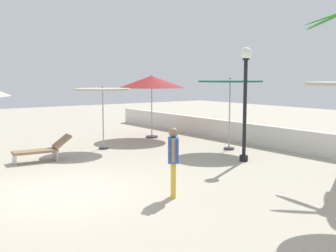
{
  "coord_description": "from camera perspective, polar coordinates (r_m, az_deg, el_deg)",
  "views": [
    {
      "loc": [
        9.19,
        -3.38,
        2.76
      ],
      "look_at": [
        0.0,
        3.19,
        1.4
      ],
      "focal_mm": 43.53,
      "sensor_mm": 36.0,
      "label": 1
    }
  ],
  "objects": [
    {
      "name": "patio_umbrella_3",
      "position": [
        18.49,
        -2.32,
        6.17
      ],
      "size": [
        3.01,
        3.01,
        2.86
      ],
      "color": "#333338",
      "rests_on": "ground_plane"
    },
    {
      "name": "lamp_post_1",
      "position": [
        13.43,
        10.77,
        5.07
      ],
      "size": [
        0.39,
        0.39,
        3.71
      ],
      "color": "black",
      "rests_on": "ground_plane"
    },
    {
      "name": "patio_umbrella_1",
      "position": [
        15.55,
        8.69,
        5.8
      ],
      "size": [
        2.41,
        2.41,
        2.76
      ],
      "color": "#333338",
      "rests_on": "ground_plane"
    },
    {
      "name": "boundary_wall",
      "position": [
        15.69,
        17.91,
        -2.03
      ],
      "size": [
        25.2,
        0.3,
        0.85
      ],
      "primitive_type": "cube",
      "color": "silver",
      "rests_on": "ground_plane"
    },
    {
      "name": "ground_plane",
      "position": [
        10.17,
        -14.98,
        -9.12
      ],
      "size": [
        56.0,
        56.0,
        0.0
      ],
      "primitive_type": "plane",
      "color": "#B2A893"
    },
    {
      "name": "lounge_chair_1",
      "position": [
        14.02,
        -17.16,
        -3.15
      ],
      "size": [
        0.69,
        1.91,
        0.84
      ],
      "color": "#B7B7BC",
      "rests_on": "ground_plane"
    },
    {
      "name": "patio_umbrella_4",
      "position": [
        15.71,
        -9.16,
        4.73
      ],
      "size": [
        2.12,
        2.12,
        2.42
      ],
      "color": "#333338",
      "rests_on": "ground_plane"
    },
    {
      "name": "guest_0",
      "position": [
        9.32,
        0.75,
        -4.16
      ],
      "size": [
        0.47,
        0.41,
        1.62
      ],
      "color": "gold",
      "rests_on": "ground_plane"
    }
  ]
}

